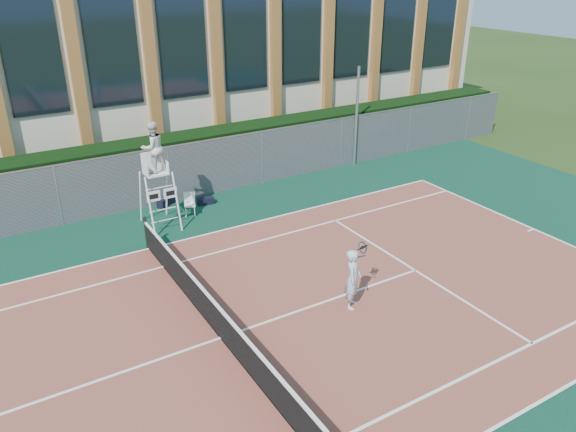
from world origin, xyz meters
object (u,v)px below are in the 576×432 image
umpire_chair (153,150)px  tennis_player (353,279)px  plastic_chair (190,202)px  steel_pole (356,117)px

umpire_chair → tennis_player: size_ratio=2.21×
plastic_chair → tennis_player: 8.00m
steel_pole → umpire_chair: size_ratio=1.17×
umpire_chair → steel_pole: bearing=9.6°
steel_pole → tennis_player: bearing=-127.5°
plastic_chair → tennis_player: (1.44, -7.86, 0.37)m
steel_pole → tennis_player: size_ratio=2.58×
umpire_chair → plastic_chair: bearing=12.9°
umpire_chair → plastic_chair: size_ratio=4.44×
tennis_player → steel_pole: bearing=52.5°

